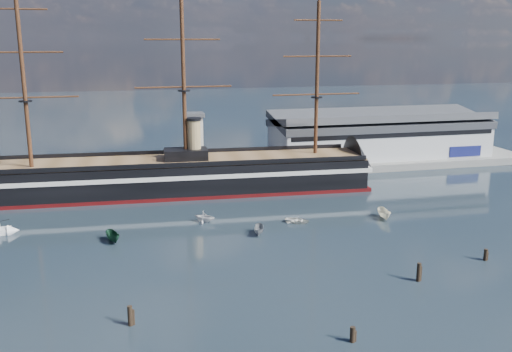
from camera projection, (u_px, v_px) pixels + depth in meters
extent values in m
plane|color=#16222C|center=(203.00, 216.00, 116.44)|extent=(600.00, 600.00, 0.00)
cube|color=slate|center=(220.00, 174.00, 152.74)|extent=(180.00, 18.00, 2.00)
cube|color=#B7BABC|center=(379.00, 138.00, 166.06)|extent=(62.00, 20.00, 10.00)
cube|color=#3F4247|center=(380.00, 119.00, 164.75)|extent=(63.00, 21.00, 2.00)
cube|color=silver|center=(195.00, 144.00, 146.17)|extent=(4.00, 4.00, 14.00)
cube|color=#3F4247|center=(194.00, 115.00, 144.41)|extent=(5.00, 5.00, 1.00)
cube|color=black|center=(178.00, 175.00, 133.71)|extent=(88.77, 20.97, 7.00)
cube|color=silver|center=(178.00, 171.00, 133.43)|extent=(90.78, 21.32, 1.00)
cube|color=#470A0B|center=(178.00, 191.00, 134.57)|extent=(90.77, 21.28, 0.90)
cone|color=black|center=(361.00, 166.00, 144.61)|extent=(11.87, 16.28, 15.68)
cube|color=brown|center=(177.00, 161.00, 132.86)|extent=(88.69, 19.69, 0.40)
cube|color=black|center=(186.00, 154.00, 133.00)|extent=(10.32, 6.56, 2.50)
cylinder|color=tan|center=(194.00, 139.00, 132.65)|extent=(3.20, 3.20, 9.00)
cylinder|color=#381E0F|center=(23.00, 80.00, 120.90)|extent=(0.90, 0.90, 38.00)
cylinder|color=#381E0F|center=(183.00, 68.00, 128.36)|extent=(0.90, 0.90, 42.00)
cylinder|color=#381E0F|center=(317.00, 79.00, 136.52)|extent=(0.90, 0.90, 36.00)
imported|color=#133623|center=(113.00, 242.00, 101.43)|extent=(6.28, 3.63, 2.37)
imported|color=gray|center=(259.00, 235.00, 105.32)|extent=(5.58, 3.49, 2.10)
imported|color=white|center=(205.00, 222.00, 112.59)|extent=(6.30, 7.32, 2.51)
imported|color=silver|center=(297.00, 223.00, 112.11)|extent=(2.59, 3.18, 1.40)
imported|color=white|center=(384.00, 219.00, 114.59)|extent=(6.37, 3.09, 2.44)
cylinder|color=black|center=(131.00, 325.00, 71.97)|extent=(0.64, 0.64, 3.36)
cylinder|color=black|center=(352.00, 342.00, 68.06)|extent=(0.64, 0.64, 2.66)
cylinder|color=black|center=(418.00, 281.00, 85.12)|extent=(0.64, 0.64, 3.58)
cylinder|color=black|center=(485.00, 260.00, 93.10)|extent=(0.64, 0.64, 2.64)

